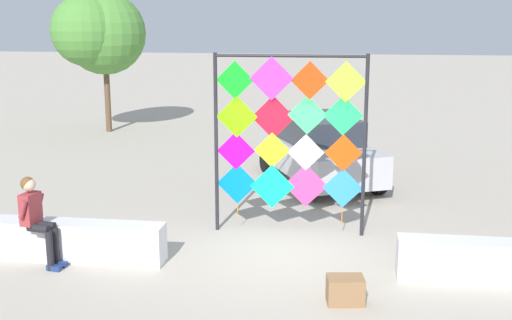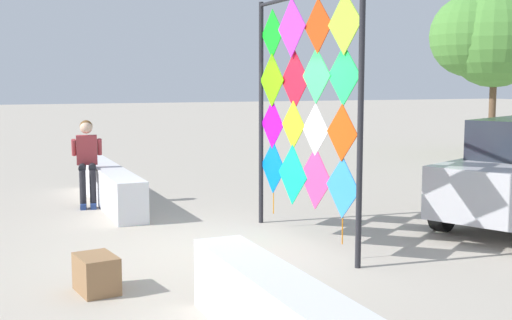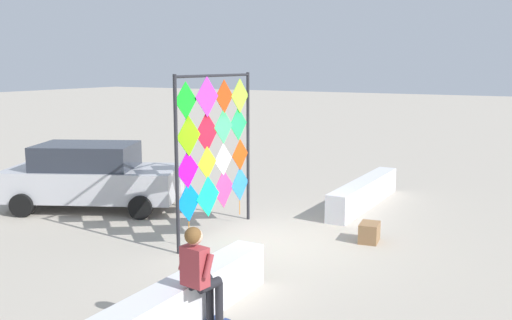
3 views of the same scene
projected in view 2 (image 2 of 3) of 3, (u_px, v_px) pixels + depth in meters
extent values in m
plane|color=#ADA393|center=(210.00, 252.00, 8.49)|extent=(120.00, 120.00, 0.00)
cube|color=silver|center=(109.00, 185.00, 11.82)|extent=(4.07, 0.48, 0.66)
cylinder|color=#232328|center=(261.00, 114.00, 10.05)|extent=(0.07, 0.07, 3.37)
cylinder|color=#232328|center=(360.00, 125.00, 7.56)|extent=(0.07, 0.07, 3.37)
cube|color=#0577F6|center=(273.00, 167.00, 9.79)|extent=(0.79, 0.03, 0.79)
cylinder|color=orange|center=(273.00, 203.00, 9.86)|extent=(0.02, 0.02, 0.32)
cube|color=#10EC97|center=(292.00, 175.00, 9.19)|extent=(0.84, 0.03, 0.84)
cube|color=#F53B87|center=(315.00, 178.00, 8.62)|extent=(0.82, 0.03, 0.82)
cube|color=#2D8BE3|center=(342.00, 188.00, 7.99)|extent=(0.75, 0.03, 0.75)
cylinder|color=orange|center=(342.00, 231.00, 8.06)|extent=(0.02, 0.02, 0.33)
cube|color=#C80AE5|center=(272.00, 124.00, 9.74)|extent=(0.72, 0.03, 0.72)
cylinder|color=#32E516|center=(273.00, 158.00, 9.80)|extent=(0.02, 0.02, 0.27)
cube|color=#B6D81D|center=(293.00, 125.00, 9.11)|extent=(0.67, 0.03, 0.67)
cube|color=white|center=(315.00, 130.00, 8.55)|extent=(0.68, 0.03, 0.68)
cylinder|color=#E516DF|center=(316.00, 165.00, 8.61)|extent=(0.02, 0.02, 0.24)
cube|color=#E0430C|center=(342.00, 133.00, 7.92)|extent=(0.69, 0.03, 0.69)
cube|color=#6AE60B|center=(272.00, 80.00, 9.63)|extent=(0.77, 0.03, 0.77)
cube|color=red|center=(295.00, 80.00, 9.03)|extent=(0.81, 0.03, 0.81)
cube|color=#39EA6A|center=(316.00, 76.00, 8.45)|extent=(0.72, 0.03, 0.72)
cube|color=#21E55F|center=(344.00, 75.00, 7.87)|extent=(0.73, 0.03, 0.73)
cube|color=#14E223|center=(272.00, 34.00, 9.59)|extent=(0.70, 0.03, 0.70)
cylinder|color=#E516D6|center=(273.00, 66.00, 9.65)|extent=(0.02, 0.02, 0.22)
cube|color=#D537EE|center=(291.00, 28.00, 8.96)|extent=(0.80, 0.03, 0.80)
cube|color=#DA3F0F|center=(318.00, 26.00, 8.34)|extent=(0.70, 0.03, 0.70)
cylinder|color=#16B4E5|center=(318.00, 62.00, 8.40)|extent=(0.02, 0.02, 0.20)
cube|color=#AAE436|center=(344.00, 23.00, 7.76)|extent=(0.75, 0.03, 0.75)
cylinder|color=black|center=(83.00, 190.00, 11.36)|extent=(0.11, 0.11, 0.66)
cylinder|color=black|center=(82.00, 168.00, 11.49)|extent=(0.38, 0.18, 0.13)
cube|color=navy|center=(83.00, 206.00, 11.33)|extent=(0.25, 0.14, 0.09)
cylinder|color=black|center=(93.00, 189.00, 11.40)|extent=(0.11, 0.11, 0.66)
cylinder|color=black|center=(92.00, 167.00, 11.53)|extent=(0.38, 0.18, 0.13)
cube|color=navy|center=(93.00, 206.00, 11.37)|extent=(0.25, 0.14, 0.09)
cube|color=#993338|center=(87.00, 150.00, 11.65)|extent=(0.25, 0.38, 0.52)
sphere|color=#DBB293|center=(86.00, 127.00, 11.60)|extent=(0.22, 0.22, 0.22)
sphere|color=brown|center=(86.00, 126.00, 11.62)|extent=(0.22, 0.22, 0.22)
cylinder|color=#993338|center=(74.00, 147.00, 11.57)|extent=(0.19, 0.11, 0.31)
cylinder|color=#993338|center=(100.00, 147.00, 11.68)|extent=(0.19, 0.11, 0.31)
cylinder|color=black|center=(443.00, 212.00, 9.67)|extent=(0.43, 0.60, 0.56)
cube|color=olive|center=(96.00, 274.00, 6.84)|extent=(0.57, 0.44, 0.39)
cylinder|color=brown|center=(492.00, 112.00, 19.43)|extent=(0.20, 0.20, 2.58)
sphere|color=#4C8938|center=(495.00, 39.00, 19.18)|extent=(2.84, 2.84, 2.84)
sphere|color=#4C8938|center=(471.00, 36.00, 19.32)|extent=(2.40, 2.40, 2.40)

